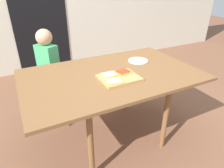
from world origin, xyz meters
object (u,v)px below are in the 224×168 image
Objects in this scene: plate_white_right at (138,61)px; child_left at (49,67)px; dining_table at (112,80)px; cutting_board at (119,78)px; pizza_slice_far_right at (123,72)px; pizza_slice_far_left at (109,75)px; pizza_slice_near_left at (114,81)px.

child_left is (-0.83, 0.60, -0.14)m from plate_white_right.
cutting_board is (0.01, -0.13, 0.07)m from dining_table.
child_left reaches higher than pizza_slice_far_right.
cutting_board is 2.34× the size of pizza_slice_far_right.
child_left is at bearing 119.87° from dining_table.
pizza_slice_near_left is at bearing -97.00° from pizza_slice_far_left.
child_left is at bearing 143.77° from plate_white_right.
pizza_slice_near_left is (-0.08, -0.07, 0.02)m from cutting_board.
cutting_board is 0.32× the size of child_left.
plate_white_right is at bearing 26.03° from pizza_slice_far_left.
child_left reaches higher than cutting_board.
plate_white_right is (0.47, 0.35, -0.02)m from pizza_slice_near_left.
cutting_board is 0.09m from pizza_slice_far_right.
pizza_slice_far_left is 0.13× the size of child_left.
cutting_board is 1.60× the size of plate_white_right.
cutting_board is at bearing -87.04° from dining_table.
pizza_slice_far_left is 0.92m from child_left.
dining_table is 0.15m from cutting_board.
cutting_board is 0.11m from pizza_slice_near_left.
pizza_slice_far_right is 0.14× the size of child_left.
child_left is at bearing 121.77° from pizza_slice_far_right.
pizza_slice_far_right is at bearing -58.23° from child_left.
dining_table is at bearing 137.75° from pizza_slice_far_right.
dining_table is at bearing 92.96° from cutting_board.
pizza_slice_far_right is 0.20m from pizza_slice_near_left.
pizza_slice_far_left is at bearing -132.26° from dining_table.
pizza_slice_far_right is 1.09× the size of pizza_slice_far_left.
pizza_slice_near_left reaches higher than cutting_board.
child_left reaches higher than dining_table.
child_left is at bearing 110.61° from pizza_slice_near_left.
plate_white_right is at bearing 35.67° from pizza_slice_far_right.
cutting_board is 2.55× the size of pizza_slice_far_left.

